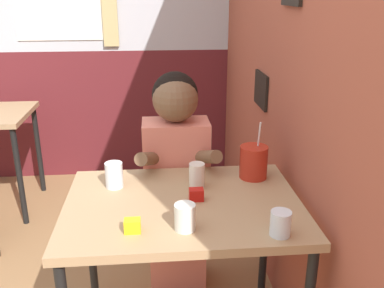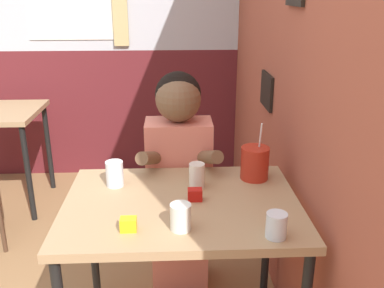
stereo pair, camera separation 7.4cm
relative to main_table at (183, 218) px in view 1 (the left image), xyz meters
The scene contains 11 objects.
brick_wall_right 1.19m from the main_table, 55.48° to the left, with size 0.08×4.48×2.70m.
back_wall 2.31m from the main_table, 109.76° to the left, with size 5.52×0.09×2.70m.
main_table is the anchor object (origin of this frame).
person_seated 0.48m from the main_table, 90.26° to the left, with size 0.42×0.42×1.20m.
cocktail_pitcher 0.43m from the main_table, 32.35° to the left, with size 0.13×0.13×0.27m.
glass_near_pitcher 0.36m from the main_table, 150.08° to the left, with size 0.08×0.08×0.11m.
glass_center 0.25m from the main_table, 92.20° to the right, with size 0.08×0.08×0.10m.
glass_far_side 0.20m from the main_table, 62.56° to the left, with size 0.07×0.07×0.11m.
glass_by_brick 0.45m from the main_table, 40.77° to the right, with size 0.08×0.08×0.09m.
condiment_ketchup 0.12m from the main_table, 11.45° to the left, with size 0.06×0.04×0.05m.
condiment_mustard 0.31m from the main_table, 132.78° to the right, with size 0.06×0.04×0.05m.
Camera 1 is at (0.63, -1.15, 1.59)m, focal length 40.00 mm.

